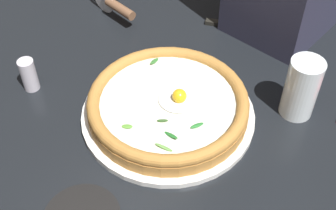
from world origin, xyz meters
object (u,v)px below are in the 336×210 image
object	(u,v)px
pepper_shaker	(29,75)
drinking_glass	(300,92)
pizza_cutter	(115,5)
table_knife	(235,26)
pizza	(168,104)

from	to	relation	value
pepper_shaker	drinking_glass	bearing A→B (deg)	19.71
pizza_cutter	drinking_glass	bearing A→B (deg)	-12.42
table_knife	pepper_shaker	world-z (taller)	pepper_shaker
pizza_cutter	pepper_shaker	size ratio (longest dim) A/B	2.00
pizza	pizza_cutter	world-z (taller)	pizza_cutter
pizza_cutter	table_knife	xyz separation A→B (m)	(0.27, 0.10, -0.03)
pizza	pizza_cutter	distance (m)	0.34
pizza	drinking_glass	bearing A→B (deg)	30.15
pizza_cutter	drinking_glass	distance (m)	0.48
pizza	pizza_cutter	xyz separation A→B (m)	(-0.26, 0.23, 0.00)
drinking_glass	pepper_shaker	bearing A→B (deg)	-160.29
pizza_cutter	table_knife	bearing A→B (deg)	19.78
drinking_glass	pizza	bearing A→B (deg)	-149.85
pizza_cutter	pepper_shaker	world-z (taller)	pizza_cutter
pizza	table_knife	xyz separation A→B (m)	(0.01, 0.33, -0.03)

